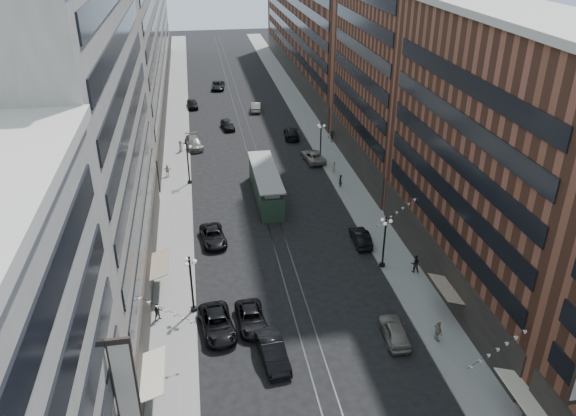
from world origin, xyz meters
TOP-DOWN VIEW (x-y plane):
  - ground at (0.00, 60.00)m, footprint 220.00×220.00m
  - sidewalk_west at (-11.00, 70.00)m, footprint 4.00×180.00m
  - sidewalk_east at (11.00, 70.00)m, footprint 4.00×180.00m
  - rail_west at (-0.70, 70.00)m, footprint 0.12×180.00m
  - rail_east at (0.70, 70.00)m, footprint 0.12×180.00m
  - building_west_mid at (-17.00, 33.00)m, footprint 8.00×36.00m
  - building_west_far at (-17.00, 96.00)m, footprint 8.00×90.00m
  - building_east_mid at (17.00, 28.00)m, footprint 8.00×30.00m
  - building_east_tower at (17.00, 56.00)m, footprint 8.00×26.00m
  - building_east_far at (17.00, 105.00)m, footprint 8.00×72.00m
  - lamppost_sw_far at (-9.20, 28.00)m, footprint 1.03×1.14m
  - lamppost_sw_mid at (-9.20, 55.00)m, footprint 1.03×1.14m
  - lamppost_se_far at (9.20, 32.00)m, footprint 1.03×1.14m
  - lamppost_se_mid at (9.20, 60.00)m, footprint 1.03×1.14m
  - streetcar at (0.00, 49.30)m, footprint 2.91×13.16m
  - car_2 at (-7.30, 25.02)m, footprint 3.27×5.90m
  - car_4 at (6.84, 21.68)m, footprint 2.17×4.69m
  - car_5 at (-3.29, 20.84)m, footprint 2.35×5.32m
  - pedestrian_2 at (-12.15, 27.21)m, footprint 0.88×0.70m
  - pedestrian_4 at (10.11, 20.72)m, footprint 0.67×1.18m
  - car_7 at (-6.92, 39.74)m, footprint 2.95×5.44m
  - car_8 at (-8.40, 68.04)m, footprint 2.91×5.70m
  - car_9 at (-8.26, 88.43)m, footprint 2.15×4.62m
  - car_10 at (8.40, 36.81)m, footprint 1.69×4.52m
  - car_11 at (8.16, 59.92)m, footprint 3.06×5.59m
  - car_12 at (6.80, 70.00)m, footprint 2.69×5.56m
  - car_13 at (-2.78, 75.73)m, footprint 2.38×4.65m
  - car_14 at (2.92, 84.70)m, footprint 2.28×4.95m
  - pedestrian_5 at (-12.24, 34.71)m, footprint 1.51×0.99m
  - pedestrian_6 at (-12.01, 57.70)m, footprint 0.98×0.50m
  - pedestrian_7 at (11.96, 30.56)m, footprint 0.95×0.64m
  - pedestrian_8 at (9.91, 54.97)m, footprint 0.78×0.73m
  - pedestrian_9 at (12.50, 66.68)m, footprint 1.16×0.52m
  - car_extra_0 at (-2.92, 100.46)m, footprint 3.04×5.63m
  - car_extra_1 at (-4.46, 25.37)m, footprint 2.56×5.13m
  - pedestrian_extra_0 at (9.70, 50.58)m, footprint 0.70×0.72m
  - pedestrian_extra_2 at (-10.33, 66.42)m, footprint 0.73×0.97m

SIDE VIEW (x-z plane):
  - ground at x=0.00m, z-range 0.00..0.00m
  - rail_west at x=-0.70m, z-range 0.00..0.02m
  - rail_east at x=0.70m, z-range 0.00..0.02m
  - sidewalk_west at x=-11.00m, z-range 0.00..0.15m
  - sidewalk_east at x=11.00m, z-range 0.00..0.15m
  - car_extra_1 at x=-4.46m, z-range 0.00..1.40m
  - car_7 at x=-6.92m, z-range 0.00..1.45m
  - car_10 at x=8.40m, z-range 0.00..1.47m
  - car_11 at x=8.16m, z-range 0.00..1.49m
  - car_extra_0 at x=-2.92m, z-range 0.00..1.50m
  - car_13 at x=-2.78m, z-range 0.00..1.51m
  - car_9 at x=-8.26m, z-range 0.00..1.53m
  - car_4 at x=6.84m, z-range 0.00..1.56m
  - car_12 at x=6.80m, z-range 0.00..1.56m
  - car_2 at x=-7.30m, z-range 0.00..1.56m
  - car_14 at x=2.92m, z-range 0.00..1.57m
  - car_8 at x=-8.40m, z-range 0.00..1.58m
  - car_5 at x=-3.29m, z-range 0.00..1.70m
  - pedestrian_5 at x=-12.24m, z-range 0.15..1.73m
  - pedestrian_2 at x=-12.15m, z-range 0.15..1.74m
  - pedestrian_6 at x=-12.01m, z-range 0.15..1.78m
  - pedestrian_extra_0 at x=9.70m, z-range 0.15..1.82m
  - pedestrian_extra_2 at x=-10.33m, z-range 0.15..1.91m
  - pedestrian_9 at x=12.50m, z-range 0.15..1.92m
  - pedestrian_8 at x=9.91m, z-range 0.15..1.93m
  - pedestrian_7 at x=11.96m, z-range 0.15..1.95m
  - pedestrian_4 at x=10.11m, z-range 0.15..2.06m
  - streetcar at x=0.00m, z-range -0.14..3.50m
  - lamppost_sw_far at x=-9.20m, z-range 0.34..5.86m
  - lamppost_sw_mid at x=-9.20m, z-range 0.34..5.86m
  - lamppost_se_far at x=9.20m, z-range 0.34..5.86m
  - lamppost_se_mid at x=9.20m, z-range 0.34..5.86m
  - building_east_mid at x=17.00m, z-range 0.00..24.00m
  - building_east_far at x=17.00m, z-range 0.00..24.00m
  - building_west_far at x=-17.00m, z-range 0.00..26.00m
  - building_west_mid at x=-17.00m, z-range 0.00..28.00m
  - building_east_tower at x=17.00m, z-range 0.00..42.00m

